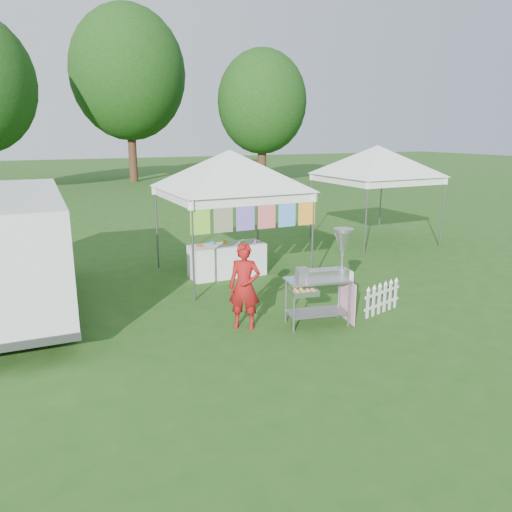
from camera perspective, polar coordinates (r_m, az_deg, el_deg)
ground at (r=9.26m, az=5.65°, el=-7.62°), size 120.00×120.00×0.00m
canopy_main at (r=11.74m, az=-3.05°, el=11.98°), size 4.24×4.24×3.45m
canopy_right at (r=15.89m, az=13.75°, el=12.16°), size 4.24×4.24×3.45m
tree_mid at (r=36.31m, az=-14.43°, el=19.55°), size 7.60×7.60×11.52m
tree_right at (r=32.77m, az=0.69°, el=17.17°), size 5.60×5.60×8.42m
donut_cart at (r=8.95m, az=8.24°, el=-1.54°), size 1.37×0.85×1.74m
vendor at (r=8.75m, az=-1.32°, el=-3.51°), size 0.67×0.62×1.54m
cargo_van at (r=10.68m, az=-26.97°, el=0.79°), size 2.40×5.61×2.30m
picket_fence at (r=9.91m, az=14.21°, el=-4.75°), size 1.05×0.31×0.56m
display_table at (r=12.06m, az=-3.32°, el=-0.47°), size 1.80×0.70×0.78m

